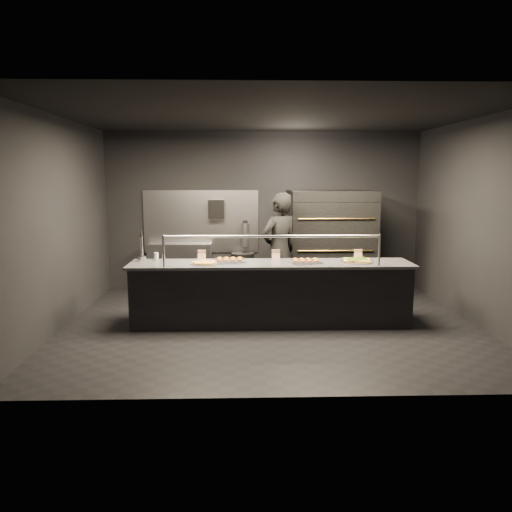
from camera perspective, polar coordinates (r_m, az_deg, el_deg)
name	(u,v)px	position (r m, az deg, el deg)	size (l,w,h in m)	color
room	(269,223)	(7.21, 1.51, 3.82)	(6.04, 6.00, 3.00)	black
service_counter	(271,293)	(7.33, 1.69, -4.27)	(4.10, 0.78, 1.37)	black
pizza_oven	(330,242)	(9.25, 8.45, 1.56)	(1.50, 1.23, 1.91)	black
prep_shelf	(180,267)	(9.67, -8.65, -1.22)	(1.20, 0.35, 0.90)	#99999E
towel_dispenser	(216,209)	(9.55, -4.56, 5.38)	(0.30, 0.20, 0.35)	black
fire_extinguisher	(245,234)	(9.59, -1.24, 2.48)	(0.14, 0.14, 0.51)	#B2B2B7
beer_tap	(142,252)	(7.55, -12.91, 0.49)	(0.13, 0.18, 0.49)	silver
round_pizza	(205,263)	(7.17, -5.86, -0.77)	(0.42, 0.42, 0.03)	silver
slider_tray_a	(230,260)	(7.28, -3.04, -0.50)	(0.51, 0.45, 0.07)	silver
slider_tray_b	(306,261)	(7.22, 5.69, -0.62)	(0.50, 0.44, 0.07)	silver
square_pizza	(357,261)	(7.45, 11.46, -0.52)	(0.48, 0.48, 0.05)	silver
condiment_jar	(159,257)	(7.60, -11.07, -0.06)	(0.17, 0.07, 0.11)	silver
tent_cards	(279,254)	(7.52, 2.63, 0.17)	(2.48, 0.04, 0.15)	white
trash_bin	(243,272)	(9.49, -1.53, -1.84)	(0.44, 0.44, 0.73)	black
worker	(279,250)	(8.28, 2.67, 0.68)	(0.69, 0.46, 1.90)	black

